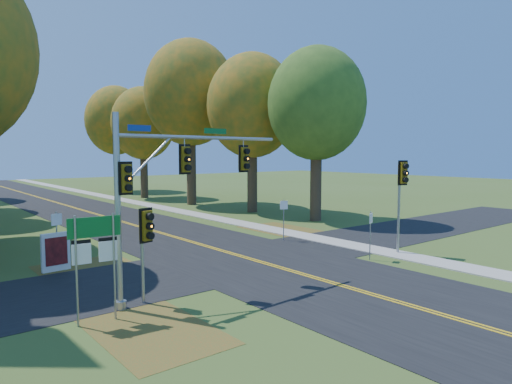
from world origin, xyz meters
TOP-DOWN VIEW (x-y plane):
  - ground at (0.00, 0.00)m, footprint 160.00×160.00m
  - road_main at (0.00, 0.00)m, footprint 8.00×160.00m
  - road_cross at (0.00, 2.00)m, footprint 60.00×6.00m
  - centerline_left at (-0.10, 0.00)m, footprint 0.10×160.00m
  - centerline_right at (0.10, 0.00)m, footprint 0.10×160.00m
  - sidewalk_east at (6.20, 0.00)m, footprint 1.60×160.00m
  - leaf_patch_w_near at (-6.50, 4.00)m, footprint 4.00×6.00m
  - leaf_patch_e at (6.80, 6.00)m, footprint 3.50×8.00m
  - leaf_patch_w_far at (-7.50, -3.00)m, footprint 3.00×5.00m
  - tree_e_a at (11.57, 8.77)m, footprint 7.20×7.20m
  - tree_e_b at (10.97, 15.58)m, footprint 7.60×7.60m
  - tree_e_c at (9.88, 23.69)m, footprint 8.80×8.80m
  - tree_e_d at (9.26, 32.87)m, footprint 7.00×7.00m
  - tree_e_e at (10.47, 43.58)m, footprint 7.80×7.80m
  - traffic_mast at (-5.80, -0.79)m, footprint 6.90×0.81m
  - east_signal_pole at (6.47, -1.85)m, footprint 0.52×0.62m
  - ped_signal_pole at (-6.63, -0.95)m, footprint 0.50×0.59m
  - route_sign_cluster at (-8.50, -1.53)m, footprint 1.51×0.20m
  - info_kiosk at (-7.73, 5.45)m, footprint 1.19×0.28m
  - reg_sign_e_north at (4.33, 4.36)m, footprint 0.43×0.21m
  - reg_sign_e_south at (4.30, -1.67)m, footprint 0.42×0.18m
  - reg_sign_w at (-7.52, 5.94)m, footprint 0.47×0.14m

SIDE VIEW (x-z plane):
  - ground at x=0.00m, z-range 0.00..0.00m
  - leaf_patch_w_near at x=-6.50m, z-range 0.00..0.01m
  - leaf_patch_e at x=6.80m, z-range 0.00..0.01m
  - leaf_patch_w_far at x=-7.50m, z-range 0.00..0.01m
  - road_cross at x=0.00m, z-range 0.00..0.02m
  - road_main at x=0.00m, z-range 0.00..0.02m
  - centerline_left at x=-0.10m, z-range 0.02..0.03m
  - centerline_right at x=0.10m, z-range 0.02..0.03m
  - sidewalk_east at x=6.20m, z-range 0.00..0.06m
  - info_kiosk at x=-7.73m, z-range 0.00..1.63m
  - reg_sign_e_south at x=4.30m, z-range 0.42..2.70m
  - reg_sign_e_north at x=4.33m, z-range 0.44..2.81m
  - reg_sign_w at x=-7.52m, z-range 0.46..2.92m
  - route_sign_cluster at x=-8.50m, z-range 0.66..3.89m
  - ped_signal_pole at x=-6.63m, z-range 0.78..4.00m
  - east_signal_pole at x=6.47m, z-range 1.20..5.84m
  - traffic_mast at x=-5.80m, z-range 0.90..7.16m
  - tree_e_d at x=9.26m, z-range 2.08..14.40m
  - tree_e_a at x=11.57m, z-range 2.16..14.90m
  - tree_e_b at x=10.97m, z-range 2.23..15.56m
  - tree_e_e at x=10.47m, z-range 2.32..16.06m
  - tree_e_c at x=9.88m, z-range 2.77..18.56m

